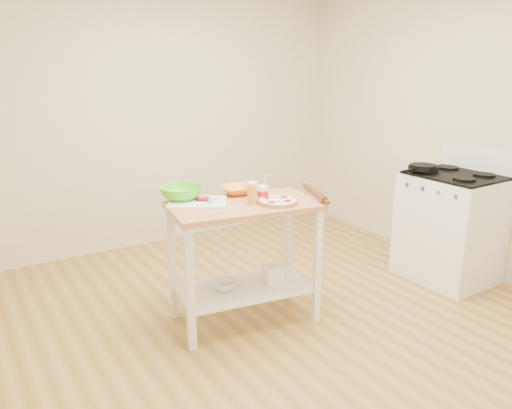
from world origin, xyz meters
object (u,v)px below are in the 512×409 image
Objects in this scene: skillet at (423,168)px; rolling_pin at (315,193)px; cutting_board at (197,202)px; orange_bowl at (237,190)px; green_bowl at (182,193)px; knife at (185,199)px; pizza at (278,201)px; gas_stove at (450,226)px; beer_pint at (252,193)px; prep_island at (244,238)px; shelf_bin at (272,274)px; spatula at (213,201)px; yogurt_tub at (262,193)px; shelf_glass_bowl at (224,285)px.

rolling_pin is (-1.20, -0.03, -0.05)m from skillet.
orange_bowl is at bearing 40.19° from cutting_board.
green_bowl is at bearing 169.70° from orange_bowl.
cutting_board is 1.83× the size of knife.
green_bowl is (-0.42, 0.08, 0.02)m from orange_bowl.
gas_stove is at bearing -6.08° from pizza.
beer_pint is at bearing -28.02° from knife.
prep_island is 0.39m from shelf_bin.
orange_bowl is 0.68m from shelf_bin.
cutting_board is 0.80m from shelf_bin.
pizza is at bearing -73.83° from orange_bowl.
knife reaches higher than spatula.
pizza reaches higher than spatula.
prep_island is 4.51× the size of orange_bowl.
pizza reaches higher than shelf_bin.
rolling_pin is at bearing 171.55° from gas_stove.
gas_stove is at bearing -9.24° from prep_island.
skillet is 1.69m from orange_bowl.
shelf_bin is at bearing -19.09° from knife.
beer_pint reaches higher than knife.
beer_pint reaches higher than spatula.
skillet reaches higher than knife.
yogurt_tub is at bearing -39.80° from spatula.
gas_stove is 3.62× the size of green_bowl.
pizza is at bearing 178.39° from skillet.
pizza is 0.39m from orange_bowl.
orange_bowl is at bearing 139.81° from rolling_pin.
shelf_bin is (0.40, -0.17, -0.59)m from spatula.
spatula is 0.57× the size of orange_bowl.
skillet is 3.09× the size of shelf_bin.
prep_island is 3.96× the size of pizza.
green_bowl is 1.57× the size of shelf_glass_bowl.
green_bowl is at bearing 97.52° from knife.
cutting_board is 2.69× the size of yogurt_tub.
gas_stove is at bearing -9.20° from shelf_bin.
shelf_glass_bowl is at bearing 158.54° from beer_pint.
spatula reaches higher than shelf_glass_bowl.
prep_island is 1.94m from gas_stove.
spatula is at bearing -53.00° from green_bowl.
rolling_pin reaches higher than knife.
rolling_pin is at bearing -39.41° from spatula.
spatula is 0.20m from knife.
green_bowl is at bearing 163.30° from gas_stove.
shelf_glass_bowl is 1.51× the size of shelf_bin.
shelf_bin is (0.02, 0.09, -0.59)m from pizza.
spatula is 0.72× the size of shelf_glass_bowl.
spatula is (0.09, -0.06, 0.01)m from cutting_board.
gas_stove reaches higher than green_bowl.
orange_bowl reaches higher than shelf_glass_bowl.
shelf_glass_bowl is (0.13, -0.14, -0.62)m from cutting_board.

